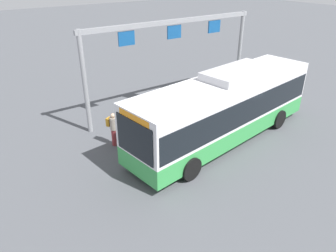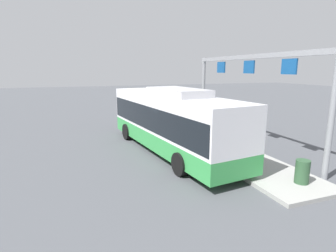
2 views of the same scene
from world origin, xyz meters
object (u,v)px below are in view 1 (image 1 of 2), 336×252
(bus_main, at_px, (225,106))
(person_waiting_mid, at_px, (169,110))
(trash_bin, at_px, (255,86))
(person_boarding, at_px, (113,128))
(person_waiting_near, at_px, (143,119))

(bus_main, distance_m, person_waiting_mid, 3.03)
(person_waiting_mid, relative_size, trash_bin, 1.86)
(person_boarding, xyz_separation_m, person_waiting_near, (-1.67, -0.03, 0.00))
(person_boarding, bearing_deg, person_waiting_mid, 63.15)
(person_waiting_near, bearing_deg, person_boarding, -76.19)
(person_boarding, xyz_separation_m, person_waiting_mid, (-3.15, 0.09, 0.16))
(person_boarding, bearing_deg, trash_bin, 67.56)
(person_boarding, height_order, trash_bin, person_boarding)
(person_waiting_near, bearing_deg, person_waiting_mid, 98.24)
(bus_main, xyz_separation_m, trash_bin, (-5.90, -3.11, -1.20))
(bus_main, bearing_deg, person_waiting_near, -48.67)
(person_waiting_mid, bearing_deg, person_boarding, -58.89)
(bus_main, bearing_deg, person_boarding, -36.52)
(person_waiting_mid, distance_m, trash_bin, 7.45)
(person_waiting_near, distance_m, trash_bin, 8.92)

